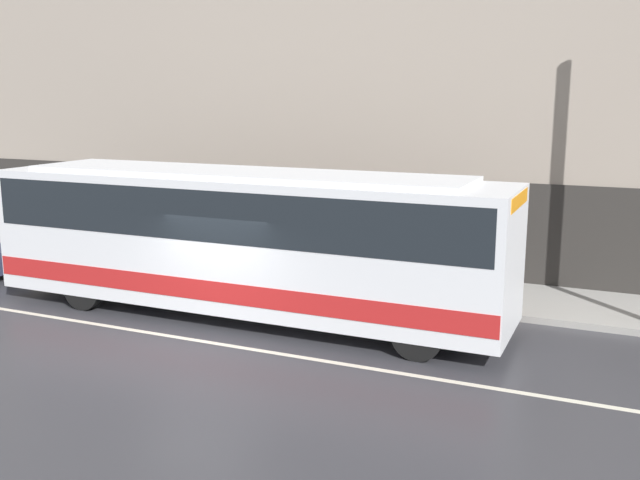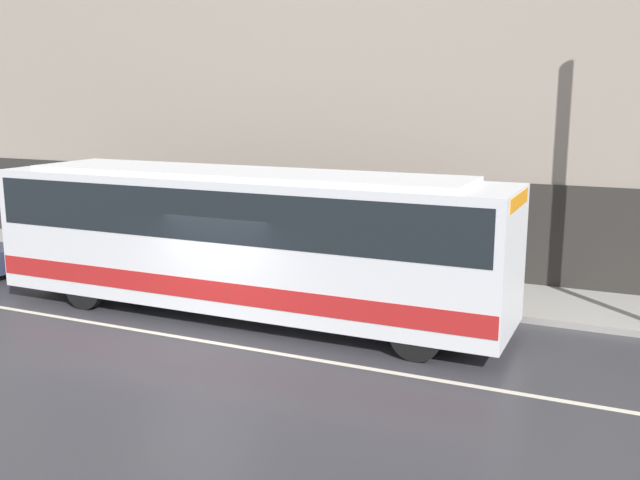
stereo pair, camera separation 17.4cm
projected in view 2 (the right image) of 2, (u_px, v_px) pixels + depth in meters
ground_plane at (201, 341)px, 14.83m from camera, size 60.00×60.00×0.00m
sidewalk at (313, 277)px, 19.71m from camera, size 60.00×3.00×0.16m
building_facade at (338, 34)px, 19.87m from camera, size 60.00×0.35×13.84m
lane_stripe at (201, 341)px, 14.83m from camera, size 54.00×0.14×0.01m
transit_bus at (242, 235)px, 16.21m from camera, size 12.22×2.60×3.37m
pedestrian_waiting at (385, 259)px, 18.39m from camera, size 0.36×0.36×1.54m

